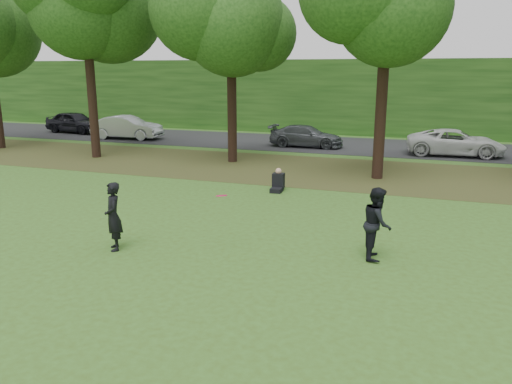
{
  "coord_description": "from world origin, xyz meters",
  "views": [
    {
      "loc": [
        5.88,
        -8.16,
        4.32
      ],
      "look_at": [
        1.84,
        3.45,
        1.3
      ],
      "focal_mm": 35.0,
      "sensor_mm": 36.0,
      "label": 1
    }
  ],
  "objects_px": {
    "player_right": "(377,223)",
    "frisbee": "(221,196)",
    "seated_person": "(278,182)",
    "player_left": "(113,217)"
  },
  "relations": [
    {
      "from": "player_right",
      "to": "frisbee",
      "type": "height_order",
      "value": "player_right"
    },
    {
      "from": "seated_person",
      "to": "frisbee",
      "type": "bearing_deg",
      "value": -88.88
    },
    {
      "from": "frisbee",
      "to": "seated_person",
      "type": "distance_m",
      "value": 6.56
    },
    {
      "from": "player_left",
      "to": "frisbee",
      "type": "height_order",
      "value": "player_left"
    },
    {
      "from": "player_left",
      "to": "player_right",
      "type": "xyz_separation_m",
      "value": [
        6.13,
        1.54,
        0.01
      ]
    },
    {
      "from": "player_right",
      "to": "seated_person",
      "type": "bearing_deg",
      "value": 28.91
    },
    {
      "from": "player_left",
      "to": "player_right",
      "type": "height_order",
      "value": "player_right"
    },
    {
      "from": "player_left",
      "to": "frisbee",
      "type": "xyz_separation_m",
      "value": [
        2.54,
        0.76,
        0.55
      ]
    },
    {
      "from": "frisbee",
      "to": "player_left",
      "type": "bearing_deg",
      "value": -163.27
    },
    {
      "from": "player_left",
      "to": "seated_person",
      "type": "bearing_deg",
      "value": 125.42
    }
  ]
}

